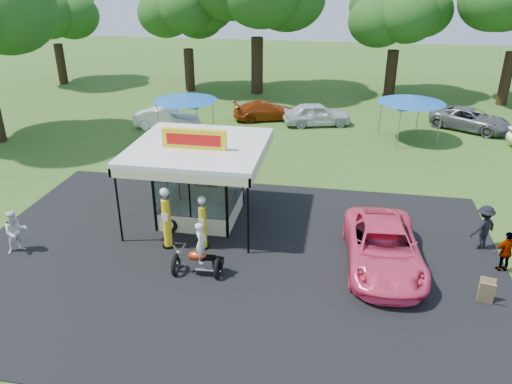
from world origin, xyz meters
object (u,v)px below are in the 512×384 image
pink_sedan (383,247)px  spectator_east_a (484,227)px  gas_pump_right (203,224)px  kiosk_car (214,187)px  bg_car_d (471,119)px  tent_west (185,97)px  motorcycle (200,254)px  spectator_west (16,232)px  bg_car_a (167,119)px  spectator_east_b (506,252)px  a_frame_sign (486,292)px  bg_car_b (266,110)px  bg_car_c (317,114)px  gas_pump_left (167,220)px  gas_station_kiosk (200,180)px  tent_east (412,99)px

pink_sedan → spectator_east_a: bearing=24.0°
gas_pump_right → kiosk_car: gas_pump_right is taller
spectator_east_a → gas_pump_right: bearing=-25.6°
bg_car_d → tent_west: bearing=134.7°
motorcycle → bg_car_d: bearing=53.5°
kiosk_car → spectator_west: bearing=134.8°
bg_car_d → bg_car_a: bearing=129.8°
spectator_east_b → bg_car_a: 22.54m
a_frame_sign → spectator_east_a: size_ratio=0.48×
spectator_east_a → bg_car_b: bearing=-91.4°
spectator_west → bg_car_c: size_ratio=0.38×
tent_west → gas_pump_left: bearing=-75.7°
tent_west → bg_car_b: bearing=46.9°
spectator_west → spectator_east_a: 17.87m
gas_station_kiosk → pink_sedan: 7.99m
motorcycle → a_frame_sign: size_ratio=2.48×
spectator_east_b → bg_car_a: (-17.57, 14.11, -0.09)m
pink_sedan → tent_east: (2.28, 15.04, 1.80)m
gas_pump_left → tent_east: tent_east is taller
spectator_east_b → pink_sedan: bearing=-10.4°
gas_pump_left → bg_car_b: gas_pump_left is taller
gas_pump_left → kiosk_car: size_ratio=0.91×
motorcycle → spectator_east_a: 10.90m
gas_pump_left → bg_car_b: bearing=87.0°
gas_pump_left → tent_west: tent_west is taller
spectator_east_b → tent_west: (-15.78, 12.79, 1.76)m
gas_station_kiosk → pink_sedan: (7.52, -2.51, -1.00)m
kiosk_car → a_frame_sign: bearing=-120.8°
bg_car_b → bg_car_c: (3.65, -0.71, 0.11)m
bg_car_c → motorcycle: bearing=155.6°
gas_pump_right → motorcycle: bearing=-78.2°
motorcycle → spectator_west: 7.31m
spectator_east_a → bg_car_d: (2.71, 15.85, -0.18)m
motorcycle → tent_west: size_ratio=0.53×
bg_car_d → spectator_east_b: bearing=-157.3°
gas_pump_right → bg_car_b: bearing=91.4°
a_frame_sign → spectator_east_a: spectator_east_a is taller
motorcycle → spectator_east_b: motorcycle is taller
tent_west → tent_east: tent_east is taller
spectator_west → pink_sedan: bearing=-40.3°
tent_east → bg_car_c: bearing=160.1°
a_frame_sign → pink_sedan: pink_sedan is taller
bg_car_d → motorcycle: bearing=176.7°
spectator_east_a → tent_east: tent_east is taller
spectator_east_a → bg_car_a: bearing=-72.4°
bg_car_a → bg_car_c: bearing=-72.3°
kiosk_car → tent_west: size_ratio=0.70×
gas_station_kiosk → kiosk_car: gas_station_kiosk is taller
motorcycle → bg_car_b: 19.57m
a_frame_sign → gas_station_kiosk: bearing=170.5°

